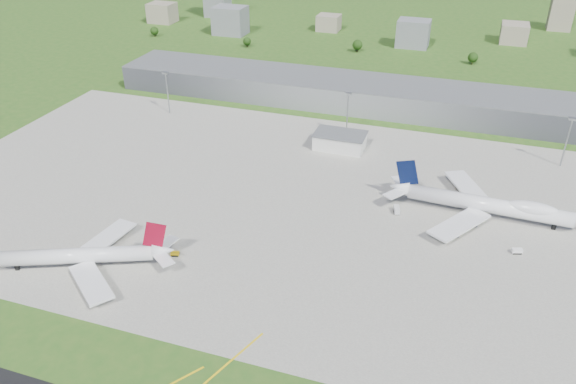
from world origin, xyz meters
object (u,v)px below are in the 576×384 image
(airliner_red_twin, at_px, (84,256))
(van_white_near, at_px, (397,210))
(airliner_blue_quad, at_px, (488,205))
(van_white_far, at_px, (517,251))
(tug_yellow, at_px, (175,254))

(airliner_red_twin, height_order, van_white_near, airliner_red_twin)
(airliner_blue_quad, distance_m, van_white_near, 38.05)
(van_white_far, bearing_deg, airliner_blue_quad, 99.71)
(van_white_near, bearing_deg, van_white_far, -123.62)
(van_white_near, bearing_deg, tug_yellow, 111.14)
(airliner_red_twin, xyz_separation_m, airliner_blue_quad, (141.05, 83.96, 0.85))
(tug_yellow, bearing_deg, airliner_red_twin, -165.06)
(airliner_red_twin, xyz_separation_m, tug_yellow, (28.36, 16.82, -4.17))
(airliner_red_twin, distance_m, airliner_blue_quad, 164.15)
(airliner_red_twin, relative_size, airliner_blue_quad, 0.81)
(airliner_blue_quad, bearing_deg, van_white_far, -60.46)
(tug_yellow, distance_m, van_white_far, 132.15)
(van_white_near, bearing_deg, airliner_blue_quad, -93.02)
(tug_yellow, relative_size, van_white_near, 0.62)
(airliner_red_twin, distance_m, van_white_near, 128.64)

